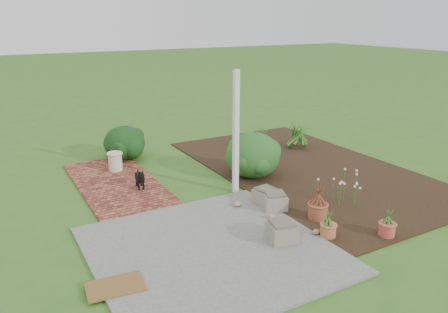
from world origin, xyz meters
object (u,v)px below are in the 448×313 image
stone_trough_near (282,232)px  cream_ceramic_urn (115,162)px  evergreen_shrub (253,154)px  black_dog (140,178)px

stone_trough_near → cream_ceramic_urn: 4.79m
evergreen_shrub → cream_ceramic_urn: bearing=144.7°
cream_ceramic_urn → evergreen_shrub: size_ratio=0.35×
black_dog → evergreen_shrub: size_ratio=0.39×
stone_trough_near → evergreen_shrub: (1.24, 2.75, 0.36)m
black_dog → cream_ceramic_urn: size_ratio=1.13×
black_dog → evergreen_shrub: 2.53m
stone_trough_near → evergreen_shrub: evergreen_shrub is taller
black_dog → evergreen_shrub: evergreen_shrub is taller
cream_ceramic_urn → evergreen_shrub: evergreen_shrub is taller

